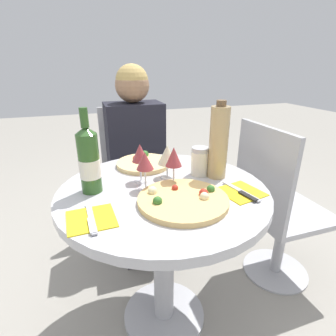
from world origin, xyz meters
The scene contains 16 objects.
ground_plane centered at (0.00, 0.00, 0.00)m, with size 12.00×12.00×0.00m, color gray.
dining_table centered at (0.00, 0.00, 0.56)m, with size 0.83×0.83×0.71m.
chair_behind_diner centered at (0.03, 0.79, 0.43)m, with size 0.41×0.41×0.91m.
seated_diner centered at (0.03, 0.64, 0.54)m, with size 0.35×0.47×1.18m.
chair_empty_side centered at (0.66, 0.08, 0.43)m, with size 0.41×0.41×0.91m.
pizza_large centered at (0.03, -0.13, 0.73)m, with size 0.33×0.33×0.04m.
pizza_small_far centered at (-0.02, 0.27, 0.73)m, with size 0.26×0.26×0.05m.
wine_bottle centered at (-0.27, 0.06, 0.84)m, with size 0.08×0.08×0.32m.
tall_carafe centered at (0.26, 0.03, 0.87)m, with size 0.08×0.08×0.33m.
sugar_shaker centered at (0.19, 0.08, 0.78)m, with size 0.08×0.08×0.13m.
wine_glass_back_left centered at (-0.07, 0.09, 0.83)m, with size 0.07×0.07×0.16m.
wine_glass_back_right centered at (0.05, 0.09, 0.82)m, with size 0.08×0.08×0.15m.
wine_glass_front_right centered at (0.05, 0.01, 0.83)m, with size 0.07×0.07×0.16m.
wine_glass_front_left centered at (-0.07, 0.01, 0.83)m, with size 0.07×0.07×0.15m.
place_setting_left centered at (-0.29, -0.15, 0.72)m, with size 0.16×0.19×0.01m.
place_setting_right centered at (0.27, -0.14, 0.72)m, with size 0.18×0.19×0.01m.
Camera 1 is at (-0.28, -0.90, 1.18)m, focal length 28.00 mm.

